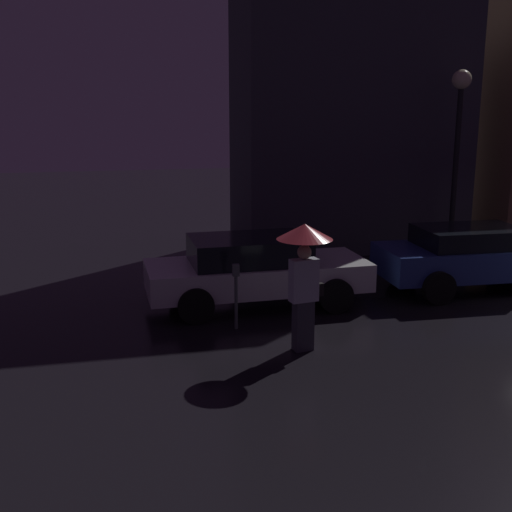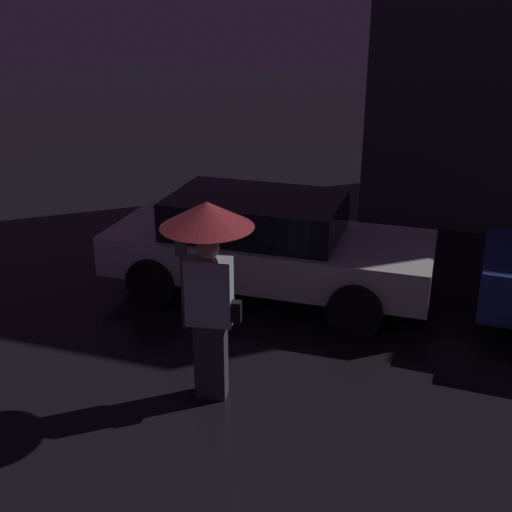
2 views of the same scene
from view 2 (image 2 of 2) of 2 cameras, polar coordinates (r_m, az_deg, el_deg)
name	(u,v)px [view 2 (image 2 of 2)]	position (r m, az deg, el deg)	size (l,w,h in m)	color
parked_car_white	(265,243)	(9.05, 0.79, 1.14)	(4.56, 1.97, 1.44)	silver
pedestrian_with_umbrella	(208,258)	(6.37, -4.26, -0.15)	(0.93, 0.93, 2.18)	#383842
parking_meter	(182,274)	(8.11, -6.57, -1.58)	(0.12, 0.10, 1.24)	#4C5154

